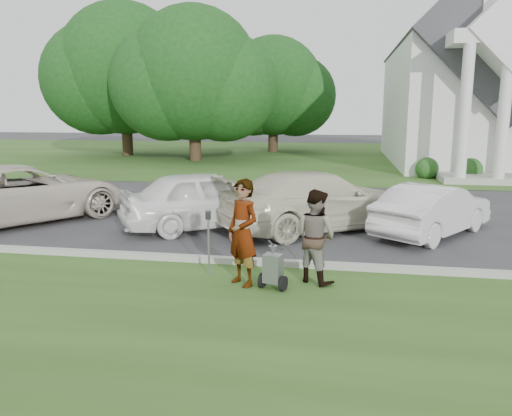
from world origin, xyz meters
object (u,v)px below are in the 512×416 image
(striping_cart, at_px, (273,269))
(car_a, at_px, (23,193))
(person_right, at_px, (315,237))
(parking_meter_near, at_px, (209,234))
(car_c, at_px, (317,201))
(church, at_px, (474,64))
(car_d, at_px, (433,210))
(tree_left, at_px, (193,80))
(tree_back, at_px, (273,91))
(person_left, at_px, (243,234))
(car_b, at_px, (208,199))
(tree_far, at_px, (124,75))

(striping_cart, height_order, car_a, car_a)
(person_right, height_order, parking_meter_near, person_right)
(striping_cart, bearing_deg, car_c, 99.85)
(church, bearing_deg, parking_meter_near, -113.41)
(church, distance_m, car_d, 20.56)
(tree_left, xyz_separation_m, parking_meter_near, (6.91, -22.20, -4.28))
(tree_back, xyz_separation_m, person_left, (3.69, -30.66, -3.73))
(tree_back, bearing_deg, car_b, -86.04)
(car_b, bearing_deg, church, -63.68)
(tree_left, relative_size, person_right, 6.00)
(church, xyz_separation_m, person_right, (-8.02, -23.38, -5.05))
(church, xyz_separation_m, tree_back, (-13.01, 6.87, -1.21))
(tree_left, relative_size, striping_cart, 10.32)
(tree_far, distance_m, car_a, 22.79)
(car_a, height_order, car_c, car_a)
(tree_left, relative_size, tree_far, 0.91)
(tree_far, height_order, person_right, tree_far)
(car_d, bearing_deg, car_b, 37.50)
(person_left, bearing_deg, car_c, 115.30)
(parking_meter_near, bearing_deg, car_c, 66.02)
(church, relative_size, person_right, 13.60)
(striping_cart, bearing_deg, car_b, 134.56)
(tree_left, distance_m, parking_meter_near, 23.64)
(church, bearing_deg, tree_far, 175.34)
(person_left, relative_size, car_c, 0.36)
(tree_back, xyz_separation_m, person_right, (4.99, -30.26, -3.84))
(person_right, distance_m, car_c, 4.34)
(person_left, xyz_separation_m, car_d, (4.13, 4.60, -0.32))
(church, bearing_deg, car_c, -113.28)
(striping_cart, distance_m, person_left, 0.85)
(car_a, relative_size, car_b, 1.28)
(parking_meter_near, distance_m, car_c, 4.69)
(tree_left, height_order, car_b, tree_left)
(person_right, height_order, car_a, person_right)
(person_right, bearing_deg, striping_cart, 71.36)
(tree_left, distance_m, car_d, 22.03)
(parking_meter_near, distance_m, car_d, 6.42)
(tree_left, xyz_separation_m, car_c, (8.82, -17.92, -4.31))
(striping_cart, bearing_deg, tree_far, 135.17)
(car_d, bearing_deg, tree_far, -14.03)
(tree_far, distance_m, car_d, 28.04)
(church, relative_size, car_c, 4.36)
(church, relative_size, striping_cart, 23.41)
(person_left, bearing_deg, tree_back, 135.54)
(church, height_order, person_left, church)
(tree_back, bearing_deg, tree_far, -153.44)
(church, bearing_deg, car_b, -120.03)
(tree_back, xyz_separation_m, striping_cart, (4.27, -30.79, -4.34))
(person_right, xyz_separation_m, car_a, (-8.72, 3.89, -0.05))
(striping_cart, xyz_separation_m, parking_meter_near, (-1.36, 0.60, 0.44))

